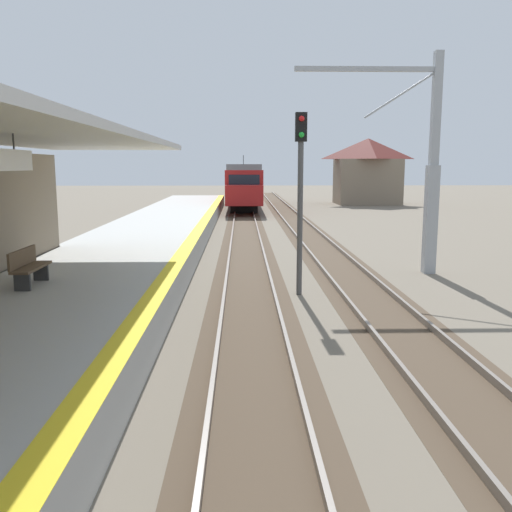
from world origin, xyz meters
TOP-DOWN VIEW (x-y plane):
  - station_platform at (-2.50, 16.00)m, footprint 5.00×80.00m
  - track_pair_nearest_platform at (1.90, 20.00)m, footprint 2.34×120.00m
  - track_pair_middle at (5.30, 20.00)m, footprint 2.34×120.00m
  - approaching_train at (1.90, 52.01)m, footprint 2.93×19.60m
  - rail_signal_post at (3.36, 17.29)m, footprint 0.32×0.34m
  - catenary_pylon_far_side at (7.95, 20.47)m, footprint 5.00×0.40m
  - platform_bench at (-3.39, 14.53)m, footprint 0.45×1.60m
  - distant_trackside_house at (14.12, 56.46)m, footprint 6.60×5.28m

SIDE VIEW (x-z plane):
  - track_pair_nearest_platform at x=1.90m, z-range -0.03..0.13m
  - track_pair_middle at x=5.30m, z-range -0.03..0.13m
  - station_platform at x=-2.50m, z-range 0.00..0.90m
  - platform_bench at x=-3.39m, z-range 0.93..1.81m
  - approaching_train at x=1.90m, z-range -0.20..4.56m
  - rail_signal_post at x=3.36m, z-range 0.59..5.79m
  - distant_trackside_house at x=14.12m, z-range 0.14..6.54m
  - catenary_pylon_far_side at x=7.95m, z-range -0.15..7.35m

